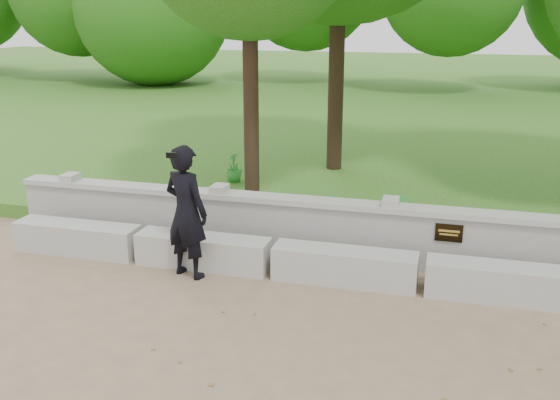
{
  "coord_description": "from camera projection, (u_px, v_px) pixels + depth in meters",
  "views": [
    {
      "loc": [
        0.2,
        -5.67,
        3.45
      ],
      "look_at": [
        -1.83,
        1.71,
        1.13
      ],
      "focal_mm": 40.0,
      "sensor_mm": 36.0,
      "label": 1
    }
  ],
  "objects": [
    {
      "name": "lawn",
      "position": [
        443.0,
        124.0,
        19.16
      ],
      "size": [
        40.0,
        22.0,
        0.25
      ],
      "primitive_type": "cube",
      "color": "#29581C",
      "rests_on": "ground"
    },
    {
      "name": "concrete_bench",
      "position": [
        422.0,
        274.0,
        7.97
      ],
      "size": [
        11.9,
        0.45,
        0.45
      ],
      "color": "#B5B3AB",
      "rests_on": "ground"
    },
    {
      "name": "shrub_d",
      "position": [
        234.0,
        167.0,
        12.13
      ],
      "size": [
        0.42,
        0.44,
        0.59
      ],
      "primitive_type": "imported",
      "rotation": [
        0.0,
        0.0,
        5.25
      ],
      "color": "#318E30",
      "rests_on": "lawn"
    },
    {
      "name": "shrub_a",
      "position": [
        333.0,
        211.0,
        9.54
      ],
      "size": [
        0.32,
        0.27,
        0.53
      ],
      "primitive_type": "imported",
      "rotation": [
        0.0,
        0.0,
        0.33
      ],
      "color": "#318E30",
      "rests_on": "lawn"
    },
    {
      "name": "man_main",
      "position": [
        186.0,
        212.0,
        8.24
      ],
      "size": [
        0.76,
        0.7,
        1.81
      ],
      "color": "black",
      "rests_on": "ground"
    },
    {
      "name": "shrub_b",
      "position": [
        404.0,
        216.0,
        9.26
      ],
      "size": [
        0.4,
        0.39,
        0.57
      ],
      "primitive_type": "imported",
      "rotation": [
        0.0,
        0.0,
        2.48
      ],
      "color": "#318E30",
      "rests_on": "lawn"
    },
    {
      "name": "parapet_wall",
      "position": [
        426.0,
        238.0,
        8.54
      ],
      "size": [
        12.5,
        0.35,
        0.9
      ],
      "color": "#AAA8A1",
      "rests_on": "ground"
    },
    {
      "name": "ground",
      "position": [
        410.0,
        368.0,
        6.28
      ],
      "size": [
        80.0,
        80.0,
        0.0
      ],
      "primitive_type": "plane",
      "color": "#917959",
      "rests_on": "ground"
    }
  ]
}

